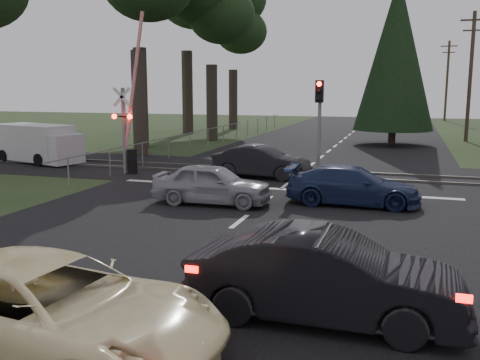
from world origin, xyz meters
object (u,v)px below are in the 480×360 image
at_px(dark_car_far, 261,162).
at_px(white_van, 40,144).
at_px(blue_sedan, 353,186).
at_px(utility_pole_mid, 470,74).
at_px(utility_pole_far, 447,79).
at_px(silver_car, 212,184).
at_px(dark_hatchback, 325,277).
at_px(cream_coupe, 51,310).
at_px(crossing_signal, 128,128).
at_px(traffic_signal_center, 319,112).

bearing_deg(dark_car_far, white_van, 90.88).
bearing_deg(blue_sedan, dark_car_far, 44.04).
relative_size(blue_sedan, dark_car_far, 1.05).
relative_size(utility_pole_mid, utility_pole_far, 1.00).
xyz_separation_m(silver_car, white_van, (-11.83, 6.59, 0.31)).
bearing_deg(utility_pole_mid, white_van, -139.95).
bearing_deg(dark_hatchback, utility_pole_mid, -8.70).
bearing_deg(silver_car, dark_hatchback, -149.87).
xyz_separation_m(utility_pole_mid, dark_hatchback, (-5.18, -32.86, -3.98)).
distance_m(cream_coupe, white_van, 21.41).
xyz_separation_m(crossing_signal, dark_car_far, (5.88, 0.73, -1.38)).
relative_size(cream_coupe, white_van, 0.99).
xyz_separation_m(traffic_signal_center, dark_hatchback, (2.32, -13.54, -2.06)).
relative_size(crossing_signal, cream_coupe, 1.35).
height_order(utility_pole_far, white_van, utility_pole_far).
relative_size(utility_pole_mid, cream_coupe, 1.74).
height_order(cream_coupe, blue_sedan, cream_coupe).
bearing_deg(dark_hatchback, utility_pole_far, -4.85).
xyz_separation_m(crossing_signal, white_van, (-6.13, 1.80, -1.07)).
xyz_separation_m(utility_pole_mid, blue_sedan, (-5.64, -23.72, -4.09)).
relative_size(utility_pole_mid, dark_hatchback, 2.00).
relative_size(cream_coupe, dark_car_far, 1.25).
bearing_deg(utility_pole_far, white_van, -116.77).
height_order(blue_sedan, white_van, white_van).
distance_m(dark_hatchback, blue_sedan, 9.16).
xyz_separation_m(utility_pole_mid, cream_coupe, (-8.70, -35.26, -4.01)).
height_order(traffic_signal_center, dark_hatchback, traffic_signal_center).
relative_size(dark_hatchback, dark_car_far, 1.09).
bearing_deg(silver_car, utility_pole_far, -13.15).
bearing_deg(utility_pole_mid, traffic_signal_center, -111.21).
bearing_deg(cream_coupe, silver_car, 13.52).
bearing_deg(blue_sedan, traffic_signal_center, 21.91).
distance_m(dark_hatchback, white_van, 22.10).
xyz_separation_m(utility_pole_far, silver_car, (-10.07, -50.00, -4.06)).
distance_m(utility_pole_far, silver_car, 51.17).
height_order(cream_coupe, dark_hatchback, dark_hatchback).
height_order(traffic_signal_center, dark_car_far, traffic_signal_center).
bearing_deg(utility_pole_far, crossing_signal, -109.23).
bearing_deg(utility_pole_far, silver_car, -101.39).
distance_m(crossing_signal, cream_coupe, 16.68).
relative_size(utility_pole_mid, white_van, 1.71).
xyz_separation_m(utility_pole_mid, utility_pole_far, (0.00, 25.00, 0.00)).
relative_size(cream_coupe, dark_hatchback, 1.15).
relative_size(crossing_signal, white_van, 1.33).
bearing_deg(utility_pole_mid, dark_car_far, -116.92).
distance_m(crossing_signal, blue_sedan, 10.82).
bearing_deg(silver_car, blue_sedan, -75.63).
distance_m(crossing_signal, traffic_signal_center, 8.36).
height_order(silver_car, blue_sedan, silver_car).
relative_size(traffic_signal_center, blue_sedan, 0.94).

